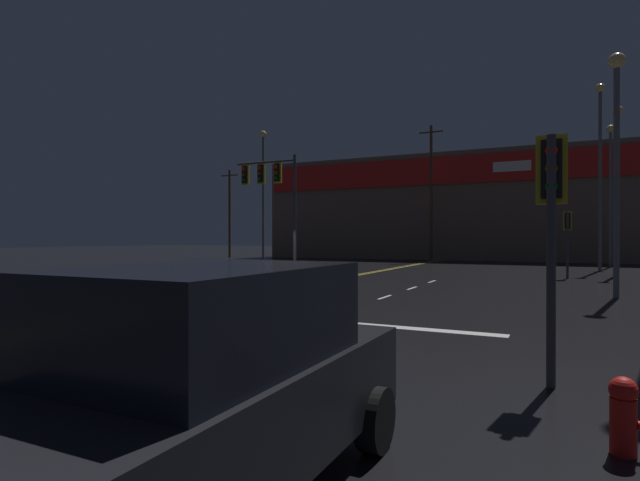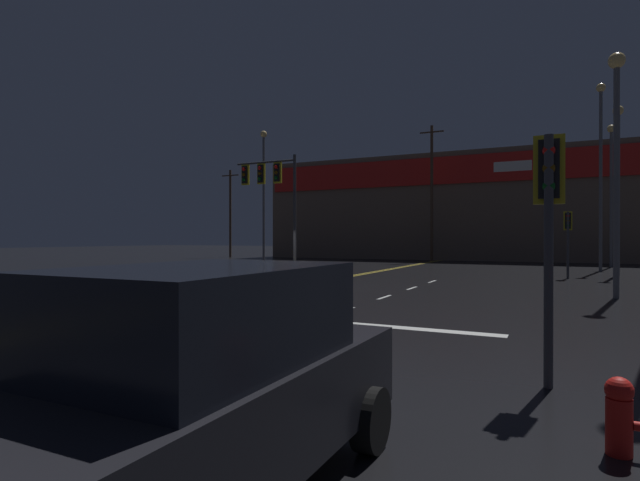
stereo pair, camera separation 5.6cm
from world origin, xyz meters
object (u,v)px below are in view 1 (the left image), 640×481
object	(u,v)px
traffic_signal_corner_southeast	(551,201)
parked_car	(207,383)
streetlight_near_right	(617,140)
streetlight_far_right	(610,178)
streetlight_near_left	(263,181)
fire_hydrant	(624,414)
streetlight_far_left	(617,167)
traffic_signal_corner_northeast	(568,229)
traffic_signal_median	(270,184)
streetlight_median_approach	(600,155)

from	to	relation	value
traffic_signal_corner_southeast	parked_car	xyz separation A→B (m)	(-2.41, -4.65, -1.69)
streetlight_near_right	streetlight_far_right	bearing A→B (deg)	86.19
streetlight_near_left	fire_hydrant	size ratio (longest dim) A/B	14.76
streetlight_near_right	streetlight_far_left	distance (m)	12.64
traffic_signal_corner_southeast	streetlight_far_left	world-z (taller)	streetlight_far_left
traffic_signal_corner_northeast	streetlight_far_right	world-z (taller)	streetlight_far_right
fire_hydrant	parked_car	bearing A→B (deg)	-141.46
traffic_signal_corner_northeast	streetlight_near_left	size ratio (longest dim) A/B	0.32
traffic_signal_corner_southeast	traffic_signal_median	bearing A→B (deg)	134.90
traffic_signal_median	streetlight_far_right	distance (m)	26.72
traffic_signal_corner_southeast	traffic_signal_corner_northeast	xyz separation A→B (m)	(0.39, 21.41, -0.05)
traffic_signal_corner_southeast	streetlight_far_left	xyz separation A→B (m)	(2.95, 25.03, 3.50)
traffic_signal_corner_northeast	parked_car	world-z (taller)	traffic_signal_corner_northeast
streetlight_near_right	streetlight_far_right	world-z (taller)	streetlight_far_right
fire_hydrant	streetlight_far_right	bearing A→B (deg)	85.89
streetlight_far_left	traffic_signal_corner_northeast	bearing A→B (deg)	-125.32
traffic_signal_corner_southeast	streetlight_near_left	world-z (taller)	streetlight_near_left
traffic_signal_corner_southeast	streetlight_far_right	bearing A→B (deg)	84.49
traffic_signal_median	fire_hydrant	size ratio (longest dim) A/B	7.91
traffic_signal_corner_northeast	streetlight_near_left	world-z (taller)	streetlight_near_left
streetlight_median_approach	traffic_signal_median	bearing A→B (deg)	-131.94
traffic_signal_corner_northeast	parked_car	size ratio (longest dim) A/B	0.82
traffic_signal_median	streetlight_near_right	world-z (taller)	streetlight_near_right
traffic_signal_corner_southeast	streetlight_median_approach	distance (m)	29.30
streetlight_near_left	streetlight_far_right	size ratio (longest dim) A/B	1.08
traffic_signal_corner_northeast	streetlight_far_right	distance (m)	13.51
traffic_signal_corner_southeast	streetlight_near_right	distance (m)	12.93
streetlight_far_left	parked_car	distance (m)	30.61
streetlight_far_right	streetlight_far_left	bearing A→B (deg)	-92.09
traffic_signal_corner_southeast	fire_hydrant	bearing A→B (deg)	-72.74
streetlight_near_left	traffic_signal_median	bearing A→B (deg)	-56.59
streetlight_median_approach	parked_car	xyz separation A→B (m)	(-4.72, -33.46, -6.49)
streetlight_median_approach	fire_hydrant	xyz separation A→B (m)	(-1.63, -31.00, -7.04)
traffic_signal_corner_northeast	streetlight_far_left	distance (m)	5.68
traffic_signal_corner_northeast	streetlight_near_right	xyz separation A→B (m)	(1.46, -8.96, 2.98)
streetlight_near_right	streetlight_median_approach	bearing A→B (deg)	88.37
fire_hydrant	streetlight_near_left	bearing A→B (deg)	127.73
traffic_signal_corner_northeast	streetlight_far_left	world-z (taller)	streetlight_far_left
streetlight_far_right	streetlight_near_left	bearing A→B (deg)	-166.68
streetlight_near_left	streetlight_median_approach	world-z (taller)	streetlight_median_approach
traffic_signal_corner_northeast	streetlight_far_right	bearing A→B (deg)	77.06
streetlight_median_approach	streetlight_far_right	size ratio (longest dim) A/B	1.16
traffic_signal_median	fire_hydrant	xyz separation A→B (m)	(13.08, -14.63, -4.29)
traffic_signal_median	traffic_signal_corner_northeast	world-z (taller)	traffic_signal_median
traffic_signal_median	streetlight_near_left	distance (m)	18.64
streetlight_near_right	parked_car	world-z (taller)	streetlight_near_right
streetlight_near_left	traffic_signal_corner_southeast	bearing A→B (deg)	-50.99
fire_hydrant	streetlight_median_approach	bearing A→B (deg)	86.99
streetlight_far_right	parked_car	world-z (taller)	streetlight_far_right
traffic_signal_median	streetlight_near_left	size ratio (longest dim) A/B	0.54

